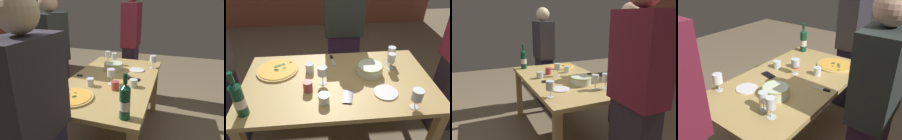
% 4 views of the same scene
% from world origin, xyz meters
% --- Properties ---
extents(ground_plane, '(8.00, 8.00, 0.00)m').
position_xyz_m(ground_plane, '(0.00, 0.00, 0.00)').
color(ground_plane, '#76654D').
extents(dining_table, '(1.60, 0.90, 0.75)m').
position_xyz_m(dining_table, '(0.00, 0.00, 0.66)').
color(dining_table, tan).
rests_on(dining_table, ground).
extents(pizza, '(0.37, 0.37, 0.02)m').
position_xyz_m(pizza, '(-0.53, 0.19, 0.76)').
color(pizza, '#E0BA6E').
rests_on(pizza, dining_table).
extents(serving_bowl, '(0.23, 0.23, 0.09)m').
position_xyz_m(serving_bowl, '(0.29, 0.07, 0.80)').
color(serving_bowl, silver).
rests_on(serving_bowl, dining_table).
extents(wine_bottle, '(0.08, 0.08, 0.35)m').
position_xyz_m(wine_bottle, '(-0.69, -0.32, 0.89)').
color(wine_bottle, '#10442B').
rests_on(wine_bottle, dining_table).
extents(wine_glass_near_pizza, '(0.07, 0.07, 0.16)m').
position_xyz_m(wine_glass_near_pizza, '(0.49, 0.13, 0.86)').
color(wine_glass_near_pizza, white).
rests_on(wine_glass_near_pizza, dining_table).
extents(wine_glass_by_bottle, '(0.08, 0.08, 0.16)m').
position_xyz_m(wine_glass_by_bottle, '(-0.13, -0.03, 0.87)').
color(wine_glass_by_bottle, white).
rests_on(wine_glass_by_bottle, dining_table).
extents(wine_glass_far_left, '(0.07, 0.07, 0.16)m').
position_xyz_m(wine_glass_far_left, '(0.52, 0.23, 0.86)').
color(wine_glass_far_left, white).
rests_on(wine_glass_far_left, dining_table).
extents(wine_glass_far_right, '(0.08, 0.08, 0.16)m').
position_xyz_m(wine_glass_far_right, '(0.52, -0.37, 0.86)').
color(wine_glass_far_right, white).
rests_on(wine_glass_far_right, dining_table).
extents(cup_amber, '(0.08, 0.08, 0.08)m').
position_xyz_m(cup_amber, '(-0.13, -0.26, 0.79)').
color(cup_amber, white).
rests_on(cup_amber, dining_table).
extents(cup_ceramic, '(0.07, 0.07, 0.08)m').
position_xyz_m(cup_ceramic, '(-0.24, 0.15, 0.79)').
color(cup_ceramic, white).
rests_on(cup_ceramic, dining_table).
extents(cup_spare, '(0.07, 0.07, 0.08)m').
position_xyz_m(cup_spare, '(-0.25, -0.11, 0.79)').
color(cup_spare, '#AE403F').
rests_on(cup_spare, dining_table).
extents(side_plate, '(0.19, 0.19, 0.01)m').
position_xyz_m(side_plate, '(0.36, -0.20, 0.76)').
color(side_plate, white).
rests_on(side_plate, dining_table).
extents(cell_phone, '(0.10, 0.16, 0.01)m').
position_xyz_m(cell_phone, '(0.05, -0.22, 0.76)').
color(cell_phone, black).
rests_on(cell_phone, dining_table).
extents(pizza_knife, '(0.04, 0.18, 0.02)m').
position_xyz_m(pizza_knife, '(-0.03, 0.33, 0.76)').
color(pizza_knife, silver).
rests_on(pizza_knife, dining_table).
extents(person_host, '(0.43, 0.24, 1.62)m').
position_xyz_m(person_host, '(-1.10, 0.12, 0.81)').
color(person_host, '#26233B').
rests_on(person_host, ground).
extents(person_guest_left, '(0.43, 0.24, 1.64)m').
position_xyz_m(person_guest_left, '(0.14, 0.82, 0.83)').
color(person_guest_left, '#331F3C').
rests_on(person_guest_left, ground).
extents(person_guest_right, '(0.40, 0.24, 1.77)m').
position_xyz_m(person_guest_right, '(1.15, 0.06, 0.91)').
color(person_guest_right, '#302633').
rests_on(person_guest_right, ground).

